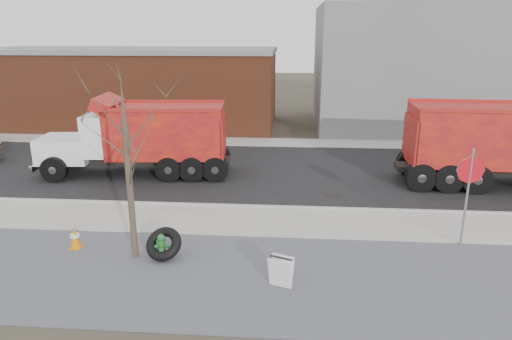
# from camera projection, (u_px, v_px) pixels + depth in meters

# --- Properties ---
(ground) EXTENTS (120.00, 120.00, 0.00)m
(ground) POSITION_uv_depth(u_px,v_px,m) (252.00, 225.00, 15.59)
(ground) COLOR #383328
(ground) RESTS_ON ground
(gravel_verge) EXTENTS (60.00, 5.00, 0.03)m
(gravel_verge) POSITION_uv_depth(u_px,v_px,m) (241.00, 277.00, 12.25)
(gravel_verge) COLOR gray
(gravel_verge) RESTS_ON ground
(sidewalk) EXTENTS (60.00, 2.50, 0.06)m
(sidewalk) POSITION_uv_depth(u_px,v_px,m) (253.00, 221.00, 15.82)
(sidewalk) COLOR #9E9B93
(sidewalk) RESTS_ON ground
(curb) EXTENTS (60.00, 0.15, 0.11)m
(curb) POSITION_uv_depth(u_px,v_px,m) (256.00, 207.00, 17.06)
(curb) COLOR #9E9B93
(curb) RESTS_ON ground
(road) EXTENTS (60.00, 9.40, 0.02)m
(road) POSITION_uv_depth(u_px,v_px,m) (263.00, 171.00, 21.60)
(road) COLOR black
(road) RESTS_ON ground
(far_sidewalk) EXTENTS (60.00, 2.00, 0.06)m
(far_sidewalk) POSITION_uv_depth(u_px,v_px,m) (269.00, 142.00, 27.03)
(far_sidewalk) COLOR #9E9B93
(far_sidewalk) RESTS_ON ground
(building_grey) EXTENTS (12.00, 10.00, 8.00)m
(building_grey) POSITION_uv_depth(u_px,v_px,m) (406.00, 67.00, 30.94)
(building_grey) COLOR gray
(building_grey) RESTS_ON ground
(building_brick) EXTENTS (20.20, 8.20, 5.30)m
(building_brick) POSITION_uv_depth(u_px,v_px,m) (130.00, 87.00, 31.77)
(building_brick) COLOR brown
(building_brick) RESTS_ON ground
(bare_tree) EXTENTS (3.20, 3.20, 5.20)m
(bare_tree) POSITION_uv_depth(u_px,v_px,m) (126.00, 148.00, 12.39)
(bare_tree) COLOR #382D23
(bare_tree) RESTS_ON ground
(fire_hydrant) EXTENTS (0.45, 0.44, 0.79)m
(fire_hydrant) POSITION_uv_depth(u_px,v_px,m) (162.00, 248.00, 13.15)
(fire_hydrant) COLOR #2A6E2B
(fire_hydrant) RESTS_ON ground
(truck_tire) EXTENTS (1.19, 1.12, 0.92)m
(truck_tire) POSITION_uv_depth(u_px,v_px,m) (164.00, 244.00, 13.15)
(truck_tire) COLOR black
(truck_tire) RESTS_ON ground
(stop_sign) EXTENTS (0.84, 0.12, 3.11)m
(stop_sign) POSITION_uv_depth(u_px,v_px,m) (469.00, 181.00, 13.45)
(stop_sign) COLOR gray
(stop_sign) RESTS_ON ground
(sandwich_board) EXTENTS (0.70, 0.56, 0.84)m
(sandwich_board) POSITION_uv_depth(u_px,v_px,m) (281.00, 272.00, 11.65)
(sandwich_board) COLOR white
(sandwich_board) RESTS_ON ground
(traffic_cone_far) EXTENTS (0.36, 0.36, 0.69)m
(traffic_cone_far) POSITION_uv_depth(u_px,v_px,m) (75.00, 238.00, 13.80)
(traffic_cone_far) COLOR orange
(traffic_cone_far) RESTS_ON ground
(dump_truck_red_a) EXTENTS (9.69, 3.02, 3.86)m
(dump_truck_red_a) POSITION_uv_depth(u_px,v_px,m) (510.00, 141.00, 18.92)
(dump_truck_red_a) COLOR black
(dump_truck_red_a) RESTS_ON ground
(dump_truck_red_b) EXTENTS (8.63, 3.11, 3.61)m
(dump_truck_red_b) POSITION_uv_depth(u_px,v_px,m) (142.00, 136.00, 20.51)
(dump_truck_red_b) COLOR black
(dump_truck_red_b) RESTS_ON ground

